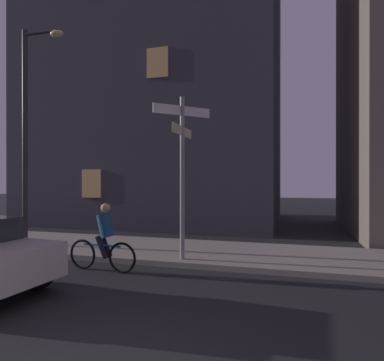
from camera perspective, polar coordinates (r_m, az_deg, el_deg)
sidewalk_kerb at (r=9.97m, az=4.23°, el=-11.99°), size 40.00×3.19×0.14m
signpost at (r=8.75m, az=-1.63°, el=3.05°), size 1.16×1.52×4.14m
street_lamp at (r=12.06m, az=-25.41°, el=9.17°), size 1.49×0.28×6.74m
cyclist at (r=8.47m, az=-14.47°, el=-9.51°), size 1.82×0.35×1.61m
building_left_block at (r=19.52m, az=-5.08°, el=19.97°), size 12.05×8.65×17.57m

